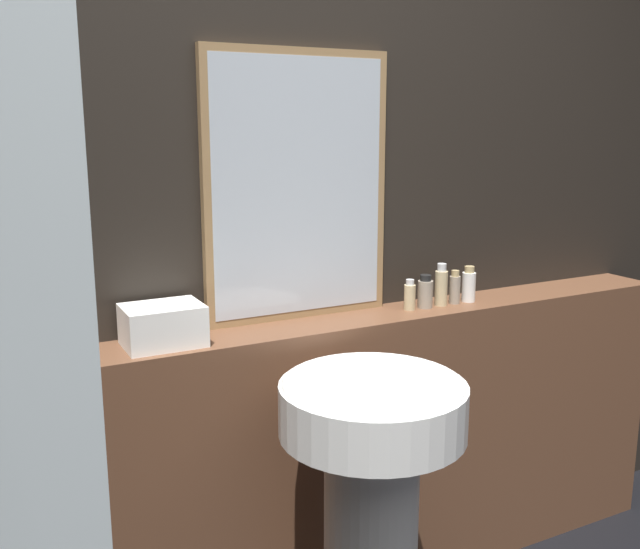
{
  "coord_description": "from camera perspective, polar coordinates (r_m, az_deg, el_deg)",
  "views": [
    {
      "loc": [
        -1.05,
        -0.46,
        1.62
      ],
      "look_at": [
        -0.09,
        1.38,
        1.18
      ],
      "focal_mm": 40.0,
      "sensor_mm": 36.0,
      "label": 1
    }
  ],
  "objects": [
    {
      "name": "mirror",
      "position": [
        2.28,
        -1.77,
        6.99
      ],
      "size": [
        0.64,
        0.03,
        0.85
      ],
      "color": "#937047",
      "rests_on": "vanity_counter"
    },
    {
      "name": "towel_stack",
      "position": [
        2.1,
        -12.46,
        -3.98
      ],
      "size": [
        0.22,
        0.17,
        0.12
      ],
      "color": "white",
      "rests_on": "vanity_counter"
    },
    {
      "name": "pedestal_sink",
      "position": [
        2.08,
        4.13,
        -17.3
      ],
      "size": [
        0.51,
        0.51,
        0.95
      ],
      "color": "white",
      "rests_on": "ground_plane"
    },
    {
      "name": "conditioner_bottle",
      "position": [
        2.49,
        8.42,
        -1.44
      ],
      "size": [
        0.05,
        0.05,
        0.12
      ],
      "color": "gray",
      "rests_on": "vanity_counter"
    },
    {
      "name": "vanity_counter",
      "position": [
        2.49,
        0.65,
        -14.85
      ],
      "size": [
        2.83,
        0.22,
        0.99
      ],
      "color": "brown",
      "rests_on": "ground_plane"
    },
    {
      "name": "body_wash_bottle",
      "position": [
        2.56,
        10.73,
        -1.08
      ],
      "size": [
        0.04,
        0.04,
        0.12
      ],
      "color": "gray",
      "rests_on": "vanity_counter"
    },
    {
      "name": "lotion_bottle",
      "position": [
        2.52,
        9.67,
        -0.93
      ],
      "size": [
        0.04,
        0.04,
        0.15
      ],
      "color": "#C6B284",
      "rests_on": "vanity_counter"
    },
    {
      "name": "hand_soap_bottle",
      "position": [
        2.6,
        11.81,
        -0.85
      ],
      "size": [
        0.05,
        0.05,
        0.13
      ],
      "color": "white",
      "rests_on": "vanity_counter"
    },
    {
      "name": "shampoo_bottle",
      "position": [
        2.45,
        7.19,
        -1.71
      ],
      "size": [
        0.04,
        0.04,
        0.11
      ],
      "color": "#C6B284",
      "rests_on": "vanity_counter"
    },
    {
      "name": "wall_back",
      "position": [
        2.37,
        -0.92,
        3.03
      ],
      "size": [
        8.0,
        0.06,
        2.5
      ],
      "color": "black",
      "rests_on": "ground_plane"
    }
  ]
}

